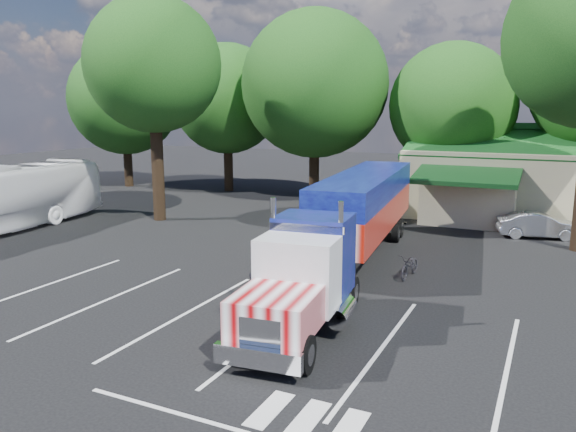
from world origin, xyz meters
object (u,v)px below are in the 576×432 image
at_px(semi_truck, 353,217).
at_px(woman, 256,300).
at_px(bicycle, 410,265).
at_px(silver_sedan, 539,225).

xyz_separation_m(semi_truck, woman, (-0.57, -6.97, -1.32)).
bearing_deg(woman, semi_truck, -17.54).
distance_m(semi_truck, woman, 7.11).
relative_size(semi_truck, bicycle, 10.35).
distance_m(semi_truck, silver_sedan, 11.70).
bearing_deg(silver_sedan, bicycle, 141.97).
distance_m(woman, bicycle, 7.59).
bearing_deg(semi_truck, bicycle, -5.46).
relative_size(semi_truck, silver_sedan, 4.70).
bearing_deg(silver_sedan, semi_truck, 131.37).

